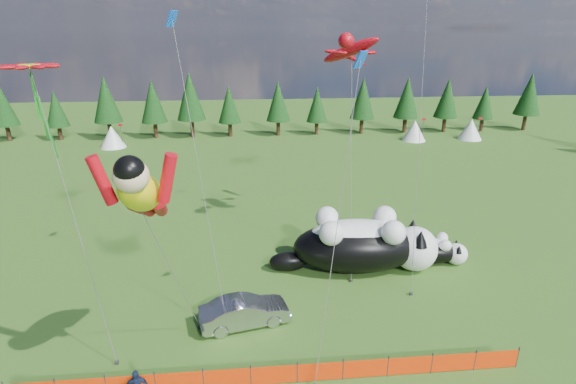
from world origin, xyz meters
name	(u,v)px	position (x,y,z in m)	size (l,w,h in m)	color
ground	(270,339)	(0.00, 0.00, 0.00)	(160.00, 160.00, 0.00)	#13370A
safety_fence	(274,375)	(0.00, -3.00, 0.50)	(22.06, 0.06, 1.10)	#262626
tree_line	(251,108)	(0.00, 45.00, 4.00)	(90.00, 4.00, 8.00)	black
festival_tents	(335,132)	(11.00, 40.00, 1.40)	(50.00, 3.20, 2.80)	white
cat_large	(364,243)	(6.26, 6.34, 1.82)	(10.64, 4.25, 3.84)	black
cat_small	(431,250)	(10.93, 6.84, 0.91)	(5.23, 2.72, 1.91)	black
car	(245,312)	(-1.23, 1.32, 0.76)	(1.61, 4.63, 1.52)	#AFAFB4
superhero_kite	(141,192)	(-4.78, -2.51, 8.84)	(4.42, 6.24, 11.34)	#FFEE0D
gecko_kite	(350,50)	(6.18, 12.20, 13.12)	(6.78, 10.82, 15.24)	#B60915
flower_kite	(31,70)	(-10.06, 2.60, 12.79)	(4.71, 5.45, 13.66)	#B60915
diamond_kite_a	(174,31)	(-4.28, 5.83, 14.39)	(2.70, 5.99, 16.17)	blue
diamond_kite_c	(358,75)	(3.73, -0.08, 12.71)	(2.64, 3.95, 14.22)	blue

